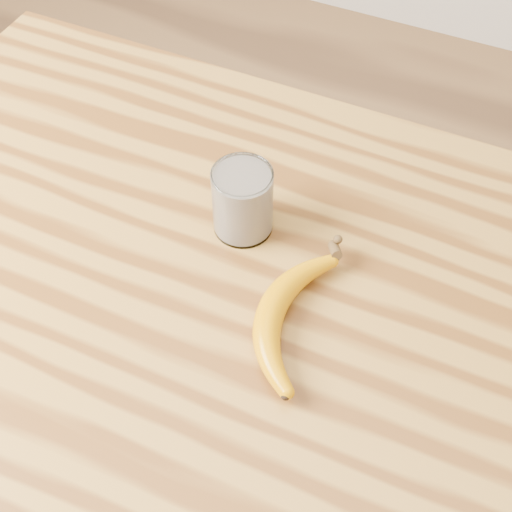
% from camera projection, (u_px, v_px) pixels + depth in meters
% --- Properties ---
extents(table, '(1.20, 0.80, 0.90)m').
position_uv_depth(table, '(232.00, 341.00, 1.01)').
color(table, olive).
rests_on(table, ground).
extents(smoothie_glass, '(0.08, 0.08, 0.10)m').
position_uv_depth(smoothie_glass, '(243.00, 201.00, 0.93)').
color(smoothie_glass, white).
rests_on(smoothie_glass, table).
extents(banana, '(0.14, 0.30, 0.04)m').
position_uv_depth(banana, '(270.00, 311.00, 0.86)').
color(banana, '#C57E00').
rests_on(banana, table).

